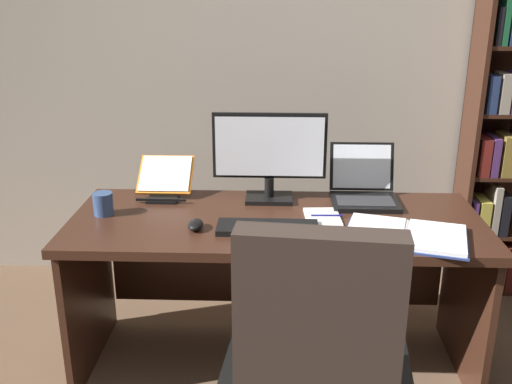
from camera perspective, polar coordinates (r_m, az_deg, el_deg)
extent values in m
cube|color=#A89E8E|center=(3.41, 3.96, 13.29)|extent=(5.05, 0.12, 2.67)
cube|color=#381E14|center=(2.56, 1.97, -3.02)|extent=(1.80, 0.73, 0.04)
cube|color=#381E14|center=(2.86, -15.99, -9.54)|extent=(0.03, 0.67, 0.70)
cube|color=#381E14|center=(2.85, 19.79, -10.00)|extent=(0.03, 0.67, 0.70)
cube|color=#381E14|center=(3.00, 1.93, -6.49)|extent=(1.68, 0.03, 0.49)
cube|color=#381E14|center=(3.41, 20.38, 7.34)|extent=(0.02, 0.27, 2.11)
cube|color=maroon|center=(3.67, 19.63, -6.79)|extent=(0.03, 0.17, 0.25)
cube|color=gray|center=(3.69, 20.31, -6.58)|extent=(0.04, 0.21, 0.26)
cube|color=maroon|center=(3.70, 20.97, -7.17)|extent=(0.03, 0.16, 0.20)
cube|color=navy|center=(3.71, 21.48, -6.52)|extent=(0.03, 0.19, 0.28)
cube|color=gray|center=(3.74, 22.29, -6.59)|extent=(0.06, 0.21, 0.25)
cube|color=maroon|center=(3.76, 23.15, -6.45)|extent=(0.04, 0.20, 0.27)
cube|color=#512D66|center=(3.56, 20.12, -2.02)|extent=(0.03, 0.20, 0.20)
cube|color=gold|center=(3.57, 21.03, -2.06)|extent=(0.06, 0.19, 0.20)
cube|color=gray|center=(3.58, 21.99, -1.37)|extent=(0.04, 0.20, 0.29)
cube|color=black|center=(3.59, 22.78, -1.85)|extent=(0.05, 0.17, 0.24)
cube|color=maroon|center=(3.46, 21.01, 3.45)|extent=(0.06, 0.21, 0.21)
cube|color=#512D66|center=(3.47, 21.94, 3.41)|extent=(0.04, 0.19, 0.21)
cube|color=olive|center=(3.49, 23.01, 3.45)|extent=(0.06, 0.19, 0.22)
cube|color=navy|center=(3.36, 21.78, 8.93)|extent=(0.05, 0.16, 0.20)
cube|color=gray|center=(3.38, 22.86, 8.94)|extent=(0.05, 0.15, 0.21)
cube|color=black|center=(3.32, 22.31, 14.78)|extent=(0.03, 0.16, 0.19)
cube|color=#195633|center=(3.33, 22.95, 15.41)|extent=(0.03, 0.16, 0.27)
cube|color=navy|center=(3.37, 23.61, 14.93)|extent=(0.05, 0.20, 0.22)
cube|color=#2D231E|center=(1.73, 5.98, -14.00)|extent=(0.48, 0.14, 0.66)
cube|color=black|center=(2.05, -2.22, -16.01)|extent=(0.09, 0.39, 0.04)
cube|color=black|center=(2.04, 14.16, -16.78)|extent=(0.09, 0.39, 0.04)
cube|color=black|center=(2.76, 1.28, -0.59)|extent=(0.22, 0.16, 0.02)
cylinder|color=black|center=(2.75, 1.29, 0.49)|extent=(0.04, 0.04, 0.09)
cube|color=black|center=(2.70, 1.33, 4.54)|extent=(0.53, 0.02, 0.31)
cube|color=white|center=(2.68, 1.32, 4.43)|extent=(0.50, 0.00, 0.28)
cube|color=black|center=(2.76, 10.55, -0.97)|extent=(0.31, 0.25, 0.02)
cube|color=#2D2D30|center=(2.73, 10.62, -0.86)|extent=(0.26, 0.13, 0.00)
cube|color=black|center=(2.87, 10.27, 2.47)|extent=(0.31, 0.07, 0.23)
cube|color=white|center=(2.86, 10.29, 2.47)|extent=(0.28, 0.06, 0.20)
cube|color=black|center=(2.42, 1.14, -3.50)|extent=(0.42, 0.15, 0.02)
ellipsoid|color=black|center=(2.44, -5.93, -3.21)|extent=(0.06, 0.10, 0.04)
cube|color=black|center=(2.80, -9.07, -0.67)|extent=(0.14, 0.12, 0.01)
cube|color=black|center=(2.75, -9.26, -0.75)|extent=(0.23, 0.01, 0.01)
cube|color=orange|center=(2.86, -8.80, 1.69)|extent=(0.26, 0.20, 0.14)
cube|color=white|center=(2.85, -8.83, 1.81)|extent=(0.24, 0.18, 0.13)
cube|color=navy|center=(2.44, 11.57, -3.93)|extent=(0.31, 0.37, 0.01)
cube|color=navy|center=(2.44, 17.21, -4.50)|extent=(0.31, 0.37, 0.01)
cube|color=white|center=(2.44, 11.59, -3.67)|extent=(0.29, 0.35, 0.02)
cube|color=white|center=(2.43, 17.23, -4.24)|extent=(0.29, 0.35, 0.02)
cylinder|color=#B7B7BC|center=(2.43, 14.40, -4.05)|extent=(0.09, 0.28, 0.02)
cube|color=white|center=(2.57, 6.51, -2.46)|extent=(0.16, 0.22, 0.01)
cylinder|color=navy|center=(2.56, 6.96, -2.27)|extent=(0.14, 0.01, 0.01)
cylinder|color=#334C7A|center=(2.66, -14.69, -1.12)|extent=(0.09, 0.09, 0.10)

